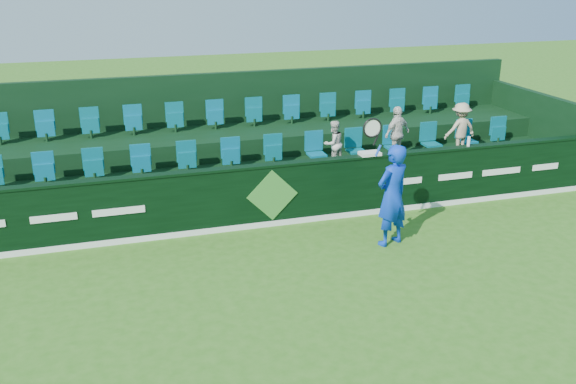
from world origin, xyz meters
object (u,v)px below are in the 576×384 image
object	(u,v)px
tennis_player	(392,195)
spectator_left	(333,144)
spectator_middle	(397,134)
towel	(370,153)
spectator_right	(460,129)
drinks_bottle	(469,141)

from	to	relation	value
tennis_player	spectator_left	xyz separation A→B (m)	(-0.18, 2.74, 0.31)
spectator_middle	towel	distance (m)	1.63
spectator_right	spectator_middle	bearing A→B (deg)	-4.15
spectator_middle	towel	world-z (taller)	spectator_middle
tennis_player	towel	xyz separation A→B (m)	(0.23, 1.62, 0.35)
tennis_player	drinks_bottle	world-z (taller)	tennis_player
tennis_player	drinks_bottle	size ratio (longest dim) A/B	12.07
spectator_right	drinks_bottle	bearing A→B (deg)	63.43
towel	spectator_left	bearing A→B (deg)	110.08
spectator_middle	towel	size ratio (longest dim) A/B	2.92
towel	spectator_right	bearing A→B (deg)	21.29
spectator_left	spectator_right	world-z (taller)	spectator_right
spectator_left	towel	world-z (taller)	spectator_left
spectator_middle	spectator_right	size ratio (longest dim) A/B	1.02
towel	spectator_middle	bearing A→B (deg)	43.32
spectator_right	drinks_bottle	distance (m)	1.21
spectator_left	spectator_middle	distance (m)	1.60
tennis_player	spectator_left	distance (m)	2.76
tennis_player	spectator_middle	xyz separation A→B (m)	(1.42, 2.74, 0.42)
tennis_player	drinks_bottle	bearing A→B (deg)	31.55
spectator_middle	drinks_bottle	bearing A→B (deg)	116.12
towel	drinks_bottle	xyz separation A→B (m)	(2.41, 0.00, 0.08)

